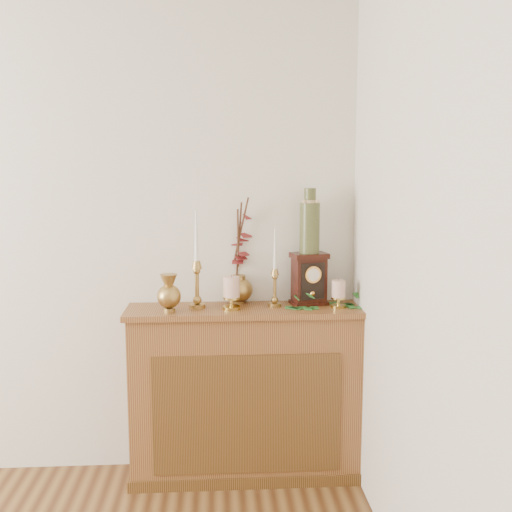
{
  "coord_description": "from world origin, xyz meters",
  "views": [
    {
      "loc": [
        1.26,
        -0.95,
        1.65
      ],
      "look_at": [
        1.45,
        2.05,
        1.21
      ],
      "focal_mm": 42.0,
      "sensor_mm": 36.0,
      "label": 1
    }
  ],
  "objects": [
    {
      "name": "ginger_jar",
      "position": [
        1.38,
        2.25,
        1.19
      ],
      "size": [
        0.23,
        0.25,
        0.57
      ],
      "rotation": [
        0.0,
        0.0,
        0.28
      ],
      "color": "#A17B40",
      "rests_on": "console_shelf"
    },
    {
      "name": "candlestick_left",
      "position": [
        1.15,
        2.1,
        1.1
      ],
      "size": [
        0.08,
        0.08,
        0.51
      ],
      "rotation": [
        0.0,
        0.0,
        0.17
      ],
      "color": "#A17B40",
      "rests_on": "console_shelf"
    },
    {
      "name": "bud_vase",
      "position": [
        1.01,
        2.02,
        1.03
      ],
      "size": [
        0.12,
        0.12,
        0.19
      ],
      "rotation": [
        0.0,
        0.0,
        -0.05
      ],
      "color": "#A17B40",
      "rests_on": "console_shelf"
    },
    {
      "name": "mantel_clock",
      "position": [
        1.74,
        2.15,
        1.07
      ],
      "size": [
        0.21,
        0.17,
        0.28
      ],
      "rotation": [
        0.0,
        0.0,
        0.21
      ],
      "color": "black",
      "rests_on": "console_shelf"
    },
    {
      "name": "pillar_candle_left",
      "position": [
        1.33,
        2.06,
        1.03
      ],
      "size": [
        0.09,
        0.09,
        0.18
      ],
      "rotation": [
        0.0,
        0.0,
        0.07
      ],
      "color": "gold",
      "rests_on": "console_shelf"
    },
    {
      "name": "console_shelf",
      "position": [
        1.4,
        2.1,
        0.44
      ],
      "size": [
        1.24,
        0.34,
        0.93
      ],
      "color": "brown",
      "rests_on": "ground"
    },
    {
      "name": "ceramic_vase",
      "position": [
        1.74,
        2.15,
        1.36
      ],
      "size": [
        0.11,
        0.11,
        0.34
      ],
      "rotation": [
        0.0,
        0.0,
        0.21
      ],
      "color": "#172F22",
      "rests_on": "mantel_clock"
    },
    {
      "name": "pillar_candle_right",
      "position": [
        1.89,
        2.07,
        1.01
      ],
      "size": [
        0.08,
        0.08,
        0.15
      ],
      "rotation": [
        0.0,
        0.0,
        -0.18
      ],
      "color": "gold",
      "rests_on": "console_shelf"
    },
    {
      "name": "candlestick_center",
      "position": [
        1.56,
        2.12,
        1.06
      ],
      "size": [
        0.07,
        0.07,
        0.41
      ],
      "rotation": [
        0.0,
        0.0,
        -0.32
      ],
      "color": "#A17B40",
      "rests_on": "console_shelf"
    },
    {
      "name": "ivy_garland",
      "position": [
        1.83,
        2.08,
        0.94
      ],
      "size": [
        0.44,
        0.16,
        0.08
      ],
      "rotation": [
        0.0,
        0.0,
        -0.33
      ],
      "color": "#2A6C29",
      "rests_on": "console_shelf"
    }
  ]
}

